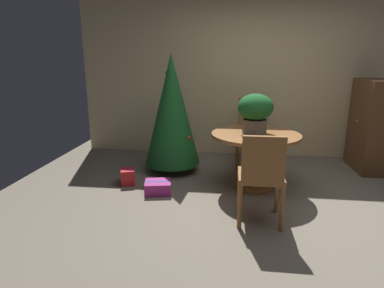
% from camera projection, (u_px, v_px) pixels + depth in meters
% --- Properties ---
extents(ground_plane, '(6.60, 6.60, 0.00)m').
position_uv_depth(ground_plane, '(272.00, 211.00, 3.50)').
color(ground_plane, '#756B5B').
extents(back_wall_panel, '(6.00, 0.10, 2.60)m').
position_uv_depth(back_wall_panel, '(261.00, 77.00, 5.28)').
color(back_wall_panel, beige).
rests_on(back_wall_panel, ground_plane).
extents(round_dining_table, '(1.09, 1.09, 0.71)m').
position_uv_depth(round_dining_table, '(255.00, 150.00, 4.01)').
color(round_dining_table, brown).
rests_on(round_dining_table, ground_plane).
extents(flower_vase, '(0.43, 0.43, 0.48)m').
position_uv_depth(flower_vase, '(255.00, 111.00, 3.92)').
color(flower_vase, '#665B51').
rests_on(flower_vase, round_dining_table).
extents(wooden_chair_near, '(0.44, 0.42, 0.92)m').
position_uv_depth(wooden_chair_near, '(261.00, 174.00, 3.10)').
color(wooden_chair_near, brown).
rests_on(wooden_chair_near, ground_plane).
extents(wooden_chair_far, '(0.45, 0.46, 1.03)m').
position_uv_depth(wooden_chair_far, '(251.00, 129.00, 4.88)').
color(wooden_chair_far, brown).
rests_on(wooden_chair_far, ground_plane).
extents(holiday_tree, '(0.79, 0.79, 1.68)m').
position_uv_depth(holiday_tree, '(172.00, 110.00, 4.54)').
color(holiday_tree, brown).
rests_on(holiday_tree, ground_plane).
extents(gift_box_purple, '(0.36, 0.33, 0.15)m').
position_uv_depth(gift_box_purple, '(158.00, 187.00, 3.96)').
color(gift_box_purple, '#9E287A').
rests_on(gift_box_purple, ground_plane).
extents(gift_box_red, '(0.23, 0.25, 0.20)m').
position_uv_depth(gift_box_red, '(128.00, 177.00, 4.23)').
color(gift_box_red, red).
rests_on(gift_box_red, ground_plane).
extents(wooden_cabinet, '(0.47, 0.78, 1.32)m').
position_uv_depth(wooden_cabinet, '(373.00, 126.00, 4.66)').
color(wooden_cabinet, brown).
rests_on(wooden_cabinet, ground_plane).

